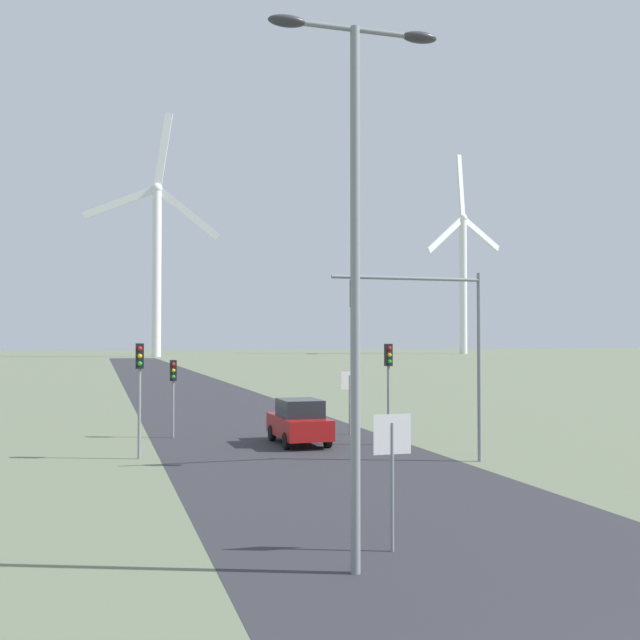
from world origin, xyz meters
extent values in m
cube|color=#2D2D33|center=(0.00, 48.00, 0.00)|extent=(10.00, 240.00, 0.01)
cylinder|color=gray|center=(-2.59, 6.95, 5.02)|extent=(0.18, 0.18, 10.04)
cylinder|color=gray|center=(-2.59, 6.95, 9.99)|extent=(2.60, 0.10, 0.10)
ellipsoid|color=#333338|center=(-3.89, 6.95, 9.99)|extent=(0.70, 0.32, 0.20)
ellipsoid|color=#333338|center=(-1.29, 6.95, 9.99)|extent=(0.70, 0.32, 0.20)
cylinder|color=gray|center=(-1.42, 8.07, 1.29)|extent=(0.07, 0.07, 2.57)
cube|color=white|center=(-1.42, 8.06, 2.35)|extent=(0.81, 0.01, 0.81)
cube|color=red|center=(-1.42, 8.07, 2.35)|extent=(0.76, 0.02, 0.76)
cylinder|color=gray|center=(3.66, 25.73, 1.32)|extent=(0.07, 0.07, 2.65)
cube|color=white|center=(3.66, 25.72, 2.42)|extent=(0.81, 0.01, 0.81)
cube|color=red|center=(3.66, 25.73, 2.42)|extent=(0.76, 0.02, 0.76)
cylinder|color=gray|center=(-5.70, 21.44, 2.05)|extent=(0.11, 0.11, 4.11)
cube|color=black|center=(-5.70, 21.44, 3.66)|extent=(0.28, 0.24, 0.90)
sphere|color=red|center=(-5.70, 21.31, 3.93)|extent=(0.16, 0.16, 0.16)
sphere|color=gold|center=(-5.70, 21.31, 3.66)|extent=(0.16, 0.16, 0.16)
sphere|color=green|center=(-5.70, 21.31, 3.39)|extent=(0.16, 0.16, 0.16)
cylinder|color=gray|center=(4.12, 22.20, 2.04)|extent=(0.11, 0.11, 4.08)
cube|color=black|center=(4.12, 22.20, 3.63)|extent=(0.28, 0.24, 0.90)
sphere|color=red|center=(4.12, 22.07, 3.90)|extent=(0.16, 0.16, 0.16)
sphere|color=gold|center=(4.12, 22.07, 3.63)|extent=(0.16, 0.16, 0.16)
sphere|color=green|center=(4.12, 22.07, 3.36)|extent=(0.16, 0.16, 0.16)
cylinder|color=gray|center=(-4.01, 26.92, 1.68)|extent=(0.11, 0.11, 3.36)
cube|color=black|center=(-4.01, 26.92, 2.91)|extent=(0.28, 0.24, 0.90)
sphere|color=red|center=(-4.01, 26.78, 3.18)|extent=(0.16, 0.16, 0.16)
sphere|color=gold|center=(-4.01, 26.78, 2.91)|extent=(0.16, 0.16, 0.16)
sphere|color=green|center=(-4.01, 26.78, 2.64)|extent=(0.16, 0.16, 0.16)
cylinder|color=gray|center=(5.66, 17.52, 3.29)|extent=(0.14, 0.14, 6.58)
cylinder|color=gray|center=(2.96, 17.52, 6.33)|extent=(5.41, 0.12, 0.12)
cube|color=black|center=(1.06, 17.52, 5.78)|extent=(0.28, 0.24, 0.90)
sphere|color=red|center=(1.06, 17.39, 6.05)|extent=(0.18, 0.18, 0.18)
cube|color=maroon|center=(0.71, 23.44, 0.73)|extent=(1.81, 4.10, 0.80)
cube|color=#1E2328|center=(0.71, 23.29, 1.48)|extent=(1.57, 2.10, 0.70)
cylinder|color=black|center=(-0.12, 24.71, 0.33)|extent=(0.22, 0.66, 0.66)
cylinder|color=black|center=(1.54, 24.71, 0.33)|extent=(0.22, 0.66, 0.66)
cylinder|color=black|center=(-0.12, 22.16, 0.33)|extent=(0.22, 0.66, 0.66)
cylinder|color=black|center=(1.54, 22.16, 0.33)|extent=(0.22, 0.66, 0.66)
cylinder|color=white|center=(6.17, 179.34, 20.54)|extent=(2.20, 2.20, 41.09)
sphere|color=white|center=(6.17, 179.34, 41.09)|extent=(2.60, 2.60, 2.60)
cube|color=white|center=(-2.70, 181.18, 37.53)|extent=(17.29, 4.06, 8.32)
cube|color=white|center=(13.62, 177.80, 35.03)|extent=(15.10, 3.60, 12.72)
cube|color=white|center=(7.58, 179.05, 50.70)|extent=(4.48, 1.40, 18.22)
cylinder|color=white|center=(96.17, 193.89, 20.13)|extent=(2.20, 2.20, 40.26)
sphere|color=white|center=(96.17, 193.89, 40.26)|extent=(2.60, 2.60, 2.60)
cube|color=white|center=(95.32, 193.52, 49.90)|extent=(3.43, 1.88, 18.17)
cube|color=white|center=(88.95, 190.71, 34.63)|extent=(14.63, 6.81, 11.97)
cube|color=white|center=(104.24, 197.45, 36.24)|extent=(15.94, 7.39, 9.14)
camera|label=1|loc=(-7.09, -5.99, 4.25)|focal=42.00mm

